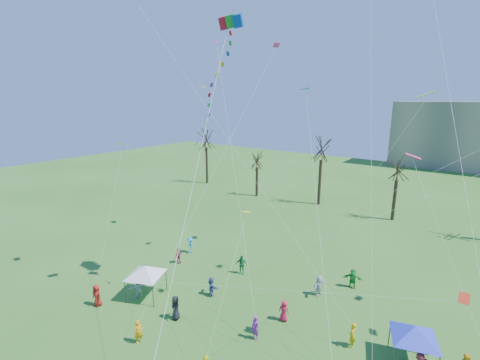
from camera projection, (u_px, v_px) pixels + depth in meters
The scene contains 6 objects.
bare_tree_row at pixel (400, 168), 42.46m from camera, with size 69.89×7.74×10.71m.
big_box_kite at pixel (217, 93), 22.99m from camera, with size 3.52×7.42×22.82m.
canopy_tent_white at pixel (145, 271), 26.64m from camera, with size 3.35×3.35×2.74m.
canopy_tent_blue at pixel (415, 332), 19.73m from camera, with size 3.38×3.38×2.66m.
festival_crowd at pixel (278, 319), 23.10m from camera, with size 27.26×16.44×1.82m.
small_kites_aloft at pixel (311, 111), 22.38m from camera, with size 30.04×18.51×34.09m.
Camera 1 is at (9.90, -10.47, 15.66)m, focal length 25.00 mm.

